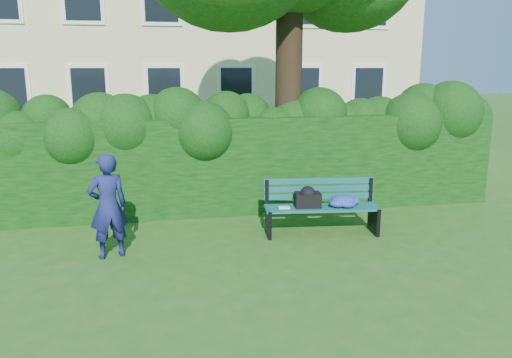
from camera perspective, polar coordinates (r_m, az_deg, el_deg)
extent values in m
plane|color=#235619|center=(7.69, 0.89, -7.89)|extent=(80.00, 80.00, 0.00)
cube|color=white|center=(17.61, -26.41, 9.09)|extent=(1.30, 0.08, 1.60)
cube|color=black|center=(17.57, -26.45, 9.09)|extent=(1.05, 0.04, 1.35)
cube|color=white|center=(17.15, -18.55, 9.69)|extent=(1.30, 0.08, 1.60)
cube|color=black|center=(17.12, -18.57, 9.68)|extent=(1.05, 0.04, 1.35)
cube|color=white|center=(17.03, -10.40, 10.11)|extent=(1.30, 0.08, 1.60)
cube|color=black|center=(16.99, -10.40, 10.11)|extent=(1.05, 0.04, 1.35)
cube|color=white|center=(17.25, -2.28, 10.33)|extent=(1.30, 0.08, 1.60)
cube|color=black|center=(17.21, -2.26, 10.33)|extent=(1.05, 0.04, 1.35)
cube|color=white|center=(17.79, 5.50, 10.36)|extent=(1.30, 0.08, 1.60)
cube|color=black|center=(17.75, 5.54, 10.35)|extent=(1.05, 0.04, 1.35)
cube|color=white|center=(18.62, 12.70, 10.21)|extent=(1.30, 0.08, 1.60)
cube|color=black|center=(18.59, 12.76, 10.21)|extent=(1.05, 0.04, 1.35)
cube|color=white|center=(17.15, -10.79, 19.49)|extent=(1.30, 0.08, 1.60)
cube|color=white|center=(17.36, -2.36, 19.61)|extent=(1.30, 0.08, 1.60)
cube|color=black|center=(17.32, -2.34, 19.62)|extent=(1.05, 0.04, 1.35)
cube|color=white|center=(17.90, 5.70, 19.35)|extent=(1.30, 0.08, 1.60)
cube|color=black|center=(17.86, 5.74, 19.36)|extent=(1.05, 0.04, 1.35)
cube|color=white|center=(18.73, 13.14, 18.80)|extent=(1.30, 0.08, 1.60)
cube|color=black|center=(18.69, 13.19, 18.81)|extent=(1.05, 0.04, 1.35)
cube|color=black|center=(9.53, -1.90, 1.78)|extent=(10.00, 1.00, 1.80)
cylinder|color=black|center=(9.86, 3.77, 12.31)|extent=(0.51, 0.51, 5.29)
cube|color=#0D4041|center=(8.09, 7.81, -3.62)|extent=(1.87, 0.32, 0.04)
cube|color=#0D4041|center=(8.20, 7.63, -3.38)|extent=(1.87, 0.32, 0.04)
cube|color=#0D4041|center=(8.31, 7.46, -3.16)|extent=(1.87, 0.32, 0.04)
cube|color=#0D4041|center=(8.42, 7.29, -2.93)|extent=(1.87, 0.32, 0.04)
cube|color=#0D4041|center=(8.47, 7.20, -1.94)|extent=(1.86, 0.25, 0.10)
cube|color=#0D4041|center=(8.44, 7.21, -1.07)|extent=(1.86, 0.25, 0.10)
cube|color=#0D4041|center=(8.42, 7.22, -0.20)|extent=(1.86, 0.25, 0.10)
cube|color=black|center=(8.18, 1.41, -4.99)|extent=(0.12, 0.50, 0.44)
cube|color=black|center=(8.31, 1.24, -1.62)|extent=(0.07, 0.07, 0.45)
cube|color=black|center=(8.07, 1.46, -3.60)|extent=(0.11, 0.42, 0.05)
cube|color=black|center=(8.55, 13.32, -4.56)|extent=(0.12, 0.50, 0.44)
cube|color=black|center=(8.67, 12.94, -1.34)|extent=(0.07, 0.07, 0.45)
cube|color=black|center=(8.44, 13.50, -3.23)|extent=(0.11, 0.42, 0.05)
cube|color=white|center=(8.09, 3.23, -3.29)|extent=(0.19, 0.15, 0.02)
cube|color=black|center=(8.17, 5.92, -2.39)|extent=(0.44, 0.32, 0.24)
imported|color=navy|center=(7.43, -16.57, -3.00)|extent=(0.64, 0.53, 1.53)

